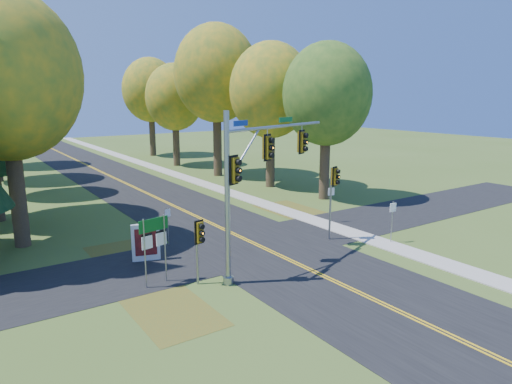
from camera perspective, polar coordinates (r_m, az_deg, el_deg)
ground at (r=25.15m, az=2.48°, el=-7.74°), size 160.00×160.00×0.00m
road_main at (r=25.15m, az=2.48°, el=-7.72°), size 8.00×160.00×0.02m
road_cross at (r=26.69m, az=-0.11°, el=-6.53°), size 60.00×6.00×0.02m
centerline_left at (r=25.09m, az=2.29°, el=-7.73°), size 0.10×160.00×0.01m
centerline_right at (r=25.20m, az=2.66°, el=-7.64°), size 0.10×160.00×0.01m
sidewalk_east at (r=29.10m, az=12.35°, el=-5.19°), size 1.60×160.00×0.06m
leaf_patch_w_near at (r=25.64m, az=-14.93°, el=-7.74°), size 4.00×6.00×0.00m
leaf_patch_e at (r=33.70m, az=5.65°, el=-2.65°), size 3.50×8.00×0.00m
leaf_patch_w_far at (r=19.26m, az=-10.59°, el=-14.34°), size 3.00×5.00×0.00m
tree_w_a at (r=28.51m, az=-28.79°, el=12.56°), size 8.00×8.00×14.15m
tree_e_a at (r=37.85m, az=8.84°, el=11.91°), size 7.20×7.20×12.73m
tree_e_b at (r=42.73m, az=1.88°, el=12.52°), size 7.60×7.60×13.33m
tree_w_c at (r=43.67m, az=-28.59°, el=9.84°), size 6.80×6.80×11.91m
tree_e_c at (r=49.02m, az=-4.96°, el=14.47°), size 8.80×8.80×15.79m
tree_e_d at (r=56.89m, az=-10.11°, el=11.54°), size 7.00×7.00×12.32m
tree_e_e at (r=67.22m, az=-13.04°, el=12.27°), size 7.80×7.80×13.74m
traffic_mast at (r=21.63m, az=0.02°, el=2.86°), size 8.16×3.44×7.86m
east_signal_pole at (r=26.99m, az=9.71°, el=0.91°), size 0.50×0.60×4.46m
ped_signal_pole at (r=20.58m, az=-7.13°, el=-5.62°), size 0.49×0.56×3.08m
route_sign_cluster at (r=21.02m, az=-12.60°, el=-5.52°), size 1.48×0.35×3.21m
info_kiosk at (r=24.52m, az=-13.62°, el=-6.15°), size 1.44×0.60×1.99m
reg_sign_e_north at (r=31.17m, az=9.35°, el=-0.76°), size 0.47×0.14×2.48m
reg_sign_e_south at (r=27.68m, az=16.69°, el=-2.74°), size 0.47×0.09×2.47m
reg_sign_w at (r=26.64m, az=-10.97°, el=-3.42°), size 0.40×0.18×2.20m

